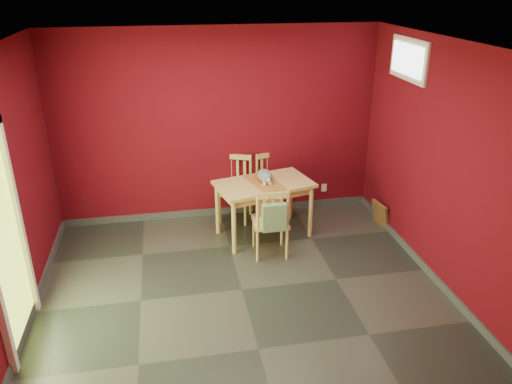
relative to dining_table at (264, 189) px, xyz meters
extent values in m
plane|color=#2D342D|center=(-0.51, -1.24, -0.68)|extent=(4.50, 4.50, 0.00)
plane|color=#5B0913|center=(-0.51, 0.76, 0.67)|extent=(4.50, 0.00, 4.50)
plane|color=#5B0913|center=(-0.51, -3.24, 0.67)|extent=(4.50, 0.00, 4.50)
plane|color=#5B0913|center=(-2.76, -1.24, 0.67)|extent=(0.00, 4.00, 4.00)
plane|color=#5B0913|center=(1.74, -1.24, 0.67)|extent=(0.00, 4.00, 4.00)
plane|color=white|center=(-0.51, -1.24, 2.02)|extent=(4.50, 4.50, 0.00)
cube|color=#3F4244|center=(-0.51, 0.74, -0.63)|extent=(4.50, 0.02, 0.10)
cube|color=#3F4244|center=(-2.75, -1.24, -0.63)|extent=(0.03, 4.00, 0.10)
cube|color=#3F4244|center=(1.73, -1.24, -0.63)|extent=(0.03, 4.00, 0.10)
cube|color=#B7D838|center=(-2.75, -1.64, 0.35)|extent=(0.02, 0.85, 2.05)
cube|color=white|center=(-2.72, -1.18, 0.39)|extent=(0.06, 0.08, 2.13)
cube|color=white|center=(1.72, -0.24, 1.67)|extent=(0.03, 0.90, 0.50)
cube|color=white|center=(1.70, -0.24, 1.67)|extent=(0.02, 0.76, 0.36)
cube|color=silver|center=(1.09, 0.74, -0.38)|extent=(0.08, 0.02, 0.12)
cube|color=#D9B765|center=(0.00, 0.00, 0.08)|extent=(1.37, 0.99, 0.04)
cube|color=#D9B765|center=(0.00, 0.00, 0.00)|extent=(1.22, 0.84, 0.10)
cylinder|color=#D9B765|center=(-0.47, -0.42, -0.31)|extent=(0.06, 0.06, 0.73)
cylinder|color=#D9B765|center=(-0.61, 0.16, -0.31)|extent=(0.06, 0.06, 0.73)
cylinder|color=#D9B765|center=(0.61, -0.16, -0.31)|extent=(0.06, 0.06, 0.73)
cylinder|color=#D9B765|center=(0.47, 0.42, -0.31)|extent=(0.06, 0.06, 0.73)
cube|color=#AB6B2C|center=(0.00, 0.00, 0.10)|extent=(0.48, 0.73, 0.01)
cube|color=#AB6B2C|center=(0.00, -0.34, -0.07)|extent=(0.32, 0.09, 0.34)
cube|color=#D9B765|center=(-0.31, 0.56, -0.23)|extent=(0.57, 0.57, 0.04)
cylinder|color=#D9B765|center=(-0.55, 0.45, -0.46)|extent=(0.04, 0.04, 0.43)
cylinder|color=#D9B765|center=(-0.41, 0.80, -0.46)|extent=(0.04, 0.04, 0.43)
cylinder|color=#D9B765|center=(-0.20, 0.31, -0.46)|extent=(0.04, 0.04, 0.43)
cylinder|color=#D9B765|center=(-0.06, 0.66, -0.46)|extent=(0.04, 0.04, 0.43)
cylinder|color=#D9B765|center=(-0.41, 0.80, 0.03)|extent=(0.04, 0.04, 0.47)
cylinder|color=#D9B765|center=(-0.06, 0.66, 0.03)|extent=(0.04, 0.04, 0.47)
cube|color=#D9B765|center=(-0.24, 0.73, 0.22)|extent=(0.38, 0.18, 0.07)
cube|color=#D9B765|center=(-0.34, 0.77, -0.02)|extent=(0.04, 0.03, 0.36)
cube|color=#D9B765|center=(-0.24, 0.73, -0.02)|extent=(0.04, 0.03, 0.36)
cube|color=#D9B765|center=(-0.14, 0.69, -0.02)|extent=(0.04, 0.03, 0.36)
cube|color=#D9B765|center=(0.27, 0.59, -0.24)|extent=(0.55, 0.55, 0.04)
cylinder|color=#D9B765|center=(0.16, 0.36, -0.47)|extent=(0.04, 0.04, 0.42)
cylinder|color=#D9B765|center=(0.04, 0.70, -0.47)|extent=(0.04, 0.04, 0.42)
cylinder|color=#D9B765|center=(0.51, 0.48, -0.47)|extent=(0.04, 0.04, 0.42)
cylinder|color=#D9B765|center=(0.38, 0.83, -0.47)|extent=(0.04, 0.04, 0.42)
cylinder|color=#D9B765|center=(0.04, 0.70, 0.01)|extent=(0.04, 0.04, 0.46)
cylinder|color=#D9B765|center=(0.38, 0.83, 0.01)|extent=(0.04, 0.04, 0.46)
cube|color=#D9B765|center=(0.21, 0.77, 0.20)|extent=(0.38, 0.17, 0.07)
cube|color=#D9B765|center=(0.12, 0.73, -0.03)|extent=(0.04, 0.03, 0.36)
cube|color=#D9B765|center=(0.21, 0.77, -0.03)|extent=(0.04, 0.03, 0.36)
cube|color=#D9B765|center=(0.31, 0.80, -0.03)|extent=(0.04, 0.03, 0.36)
cube|color=#D9B765|center=(-0.02, -0.49, -0.23)|extent=(0.46, 0.46, 0.04)
cylinder|color=#D9B765|center=(0.18, -0.32, -0.46)|extent=(0.04, 0.04, 0.42)
cylinder|color=#D9B765|center=(0.15, -0.69, -0.46)|extent=(0.04, 0.04, 0.42)
cylinder|color=#D9B765|center=(-0.19, -0.30, -0.46)|extent=(0.04, 0.04, 0.42)
cylinder|color=#D9B765|center=(-0.22, -0.67, -0.46)|extent=(0.04, 0.04, 0.42)
cylinder|color=#D9B765|center=(0.15, -0.69, 0.02)|extent=(0.04, 0.04, 0.46)
cylinder|color=#D9B765|center=(-0.22, -0.67, 0.02)|extent=(0.04, 0.04, 0.46)
cube|color=#D9B765|center=(-0.03, -0.68, 0.21)|extent=(0.39, 0.06, 0.07)
cube|color=#D9B765|center=(0.07, -0.69, -0.02)|extent=(0.04, 0.02, 0.36)
cube|color=#D9B765|center=(-0.03, -0.68, -0.02)|extent=(0.04, 0.02, 0.36)
cube|color=#D9B765|center=(-0.13, -0.67, -0.02)|extent=(0.04, 0.02, 0.36)
cube|color=#6D9762|center=(-0.03, -0.76, -0.04)|extent=(0.29, 0.09, 0.35)
cylinder|color=#6D9762|center=(-0.11, -0.70, 0.19)|extent=(0.01, 0.15, 0.01)
cylinder|color=#6D9762|center=(0.05, -0.70, 0.19)|extent=(0.01, 0.15, 0.01)
cube|color=brown|center=(1.68, -0.04, -0.50)|extent=(0.17, 0.36, 0.35)
cube|color=black|center=(1.68, -0.04, -0.50)|extent=(0.11, 0.25, 0.24)
camera|label=1|loc=(-1.23, -5.94, 2.62)|focal=35.00mm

